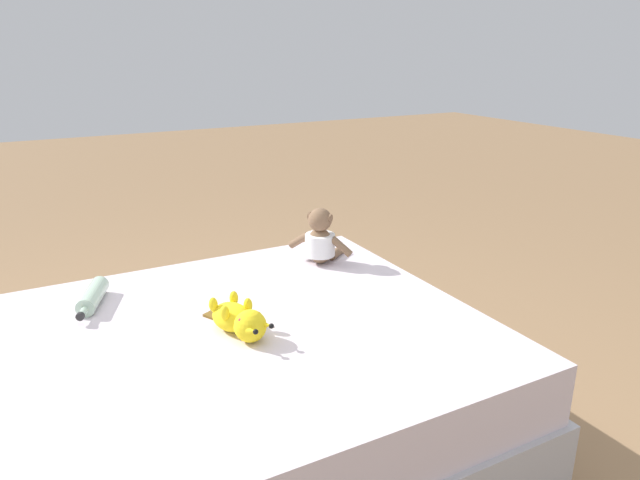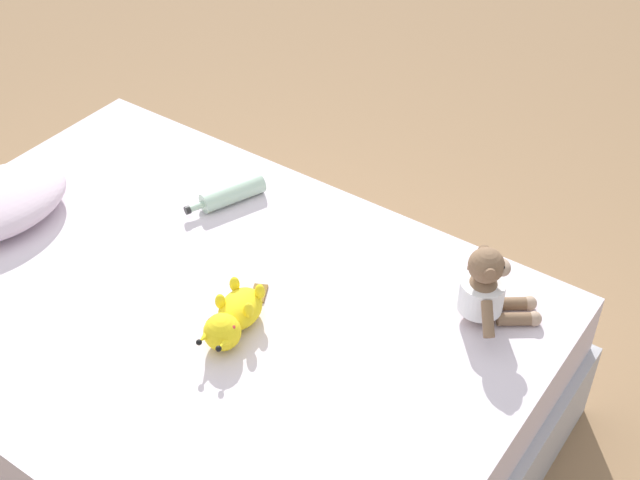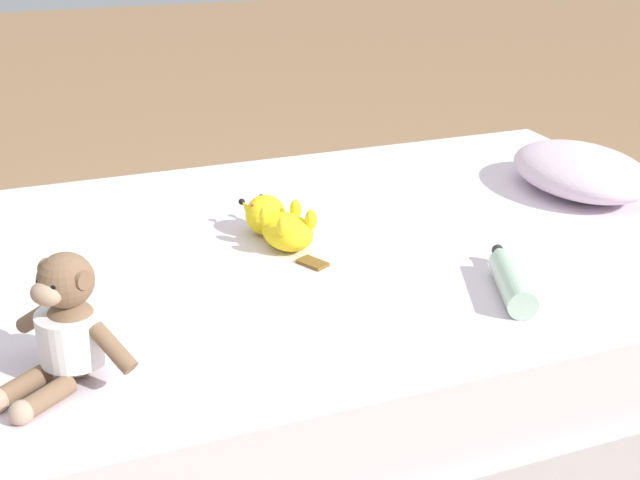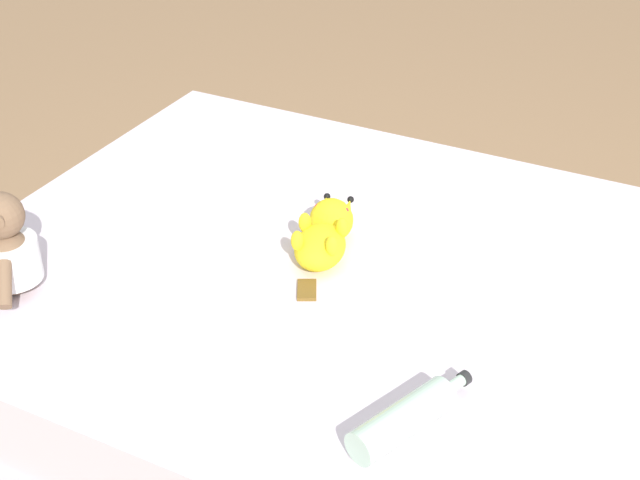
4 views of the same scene
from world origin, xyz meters
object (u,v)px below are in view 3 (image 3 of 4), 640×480
(bed, at_px, (352,323))
(plush_monkey, at_px, (67,329))
(plush_yellow_creature, at_px, (278,224))
(glass_bottle, at_px, (512,282))
(pillow, at_px, (581,170))

(bed, xyz_separation_m, plush_monkey, (0.40, -0.70, 0.34))
(plush_yellow_creature, bearing_deg, glass_bottle, 40.22)
(plush_yellow_creature, bearing_deg, bed, 79.43)
(bed, xyz_separation_m, pillow, (-0.07, 0.72, 0.31))
(bed, xyz_separation_m, plush_yellow_creature, (-0.03, -0.18, 0.29))
(pillow, relative_size, plush_monkey, 1.84)
(plush_yellow_creature, relative_size, glass_bottle, 1.23)
(glass_bottle, bearing_deg, plush_yellow_creature, -139.78)
(plush_monkey, distance_m, plush_yellow_creature, 0.68)
(bed, relative_size, pillow, 4.18)
(bed, height_order, plush_monkey, plush_monkey)
(pillow, bearing_deg, bed, -84.35)
(plush_monkey, height_order, plush_yellow_creature, plush_monkey)
(bed, height_order, glass_bottle, glass_bottle)
(pillow, bearing_deg, plush_monkey, -71.77)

